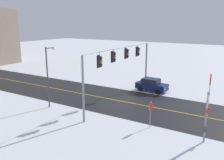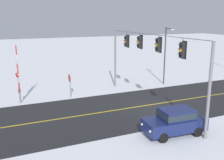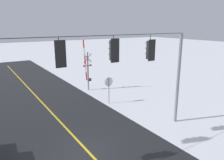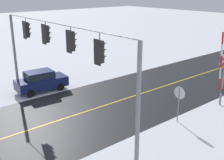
# 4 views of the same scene
# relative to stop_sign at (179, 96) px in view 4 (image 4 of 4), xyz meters

# --- Properties ---
(ground_plane) EXTENTS (160.00, 160.00, 0.00)m
(ground_plane) POSITION_rel_stop_sign_xyz_m (4.94, 5.69, -1.71)
(ground_plane) COLOR white
(signal_span) EXTENTS (14.20, 0.47, 6.22)m
(signal_span) POSITION_rel_stop_sign_xyz_m (4.85, 5.68, 2.72)
(signal_span) COLOR gray
(signal_span) RESTS_ON ground
(stop_sign) EXTENTS (0.80, 0.09, 2.35)m
(stop_sign) POSITION_rel_stop_sign_xyz_m (0.00, 0.00, 0.00)
(stop_sign) COLOR gray
(stop_sign) RESTS_ON ground
(railroad_crossing) EXTENTS (0.98, 0.31, 5.28)m
(railroad_crossing) POSITION_rel_stop_sign_xyz_m (-0.25, -4.58, 0.65)
(railroad_crossing) COLOR gray
(railroad_crossing) RESTS_ON ground
(parked_car_navy) EXTENTS (2.03, 4.29, 1.74)m
(parked_car_navy) POSITION_rel_stop_sign_xyz_m (10.62, 4.27, -0.76)
(parked_car_navy) COLOR navy
(parked_car_navy) RESTS_ON ground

